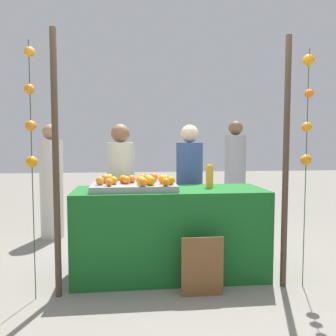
{
  "coord_description": "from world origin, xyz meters",
  "views": [
    {
      "loc": [
        -0.42,
        -3.62,
        1.38
      ],
      "look_at": [
        0.0,
        0.15,
        1.08
      ],
      "focal_mm": 39.09,
      "sensor_mm": 36.0,
      "label": 1
    }
  ],
  "objects_px": {
    "orange_0": "(143,178)",
    "chalkboard_sign": "(202,267)",
    "vendor_left": "(121,197)",
    "vendor_right": "(189,195)",
    "orange_1": "(149,180)",
    "stall_counter": "(170,232)",
    "juice_bottle": "(210,177)"
  },
  "relations": [
    {
      "from": "stall_counter",
      "to": "orange_0",
      "type": "bearing_deg",
      "value": 149.98
    },
    {
      "from": "juice_bottle",
      "to": "vendor_right",
      "type": "xyz_separation_m",
      "value": [
        -0.12,
        0.56,
        -0.28
      ]
    },
    {
      "from": "orange_0",
      "to": "vendor_left",
      "type": "bearing_deg",
      "value": 119.17
    },
    {
      "from": "chalkboard_sign",
      "to": "vendor_right",
      "type": "height_order",
      "value": "vendor_right"
    },
    {
      "from": "orange_0",
      "to": "vendor_left",
      "type": "relative_size",
      "value": 0.05
    },
    {
      "from": "stall_counter",
      "to": "vendor_left",
      "type": "relative_size",
      "value": 1.22
    },
    {
      "from": "orange_0",
      "to": "chalkboard_sign",
      "type": "xyz_separation_m",
      "value": [
        0.49,
        -0.68,
        -0.73
      ]
    },
    {
      "from": "orange_1",
      "to": "vendor_left",
      "type": "relative_size",
      "value": 0.06
    },
    {
      "from": "juice_bottle",
      "to": "chalkboard_sign",
      "type": "height_order",
      "value": "juice_bottle"
    },
    {
      "from": "orange_1",
      "to": "orange_0",
      "type": "bearing_deg",
      "value": 101.83
    },
    {
      "from": "chalkboard_sign",
      "to": "vendor_right",
      "type": "bearing_deg",
      "value": 86.08
    },
    {
      "from": "vendor_left",
      "to": "vendor_right",
      "type": "bearing_deg",
      "value": 3.06
    },
    {
      "from": "vendor_right",
      "to": "orange_0",
      "type": "bearing_deg",
      "value": -140.88
    },
    {
      "from": "juice_bottle",
      "to": "orange_1",
      "type": "bearing_deg",
      "value": -167.58
    },
    {
      "from": "stall_counter",
      "to": "juice_bottle",
      "type": "distance_m",
      "value": 0.7
    },
    {
      "from": "juice_bottle",
      "to": "vendor_right",
      "type": "distance_m",
      "value": 0.63
    },
    {
      "from": "orange_1",
      "to": "chalkboard_sign",
      "type": "height_order",
      "value": "orange_1"
    },
    {
      "from": "vendor_left",
      "to": "vendor_right",
      "type": "height_order",
      "value": "vendor_left"
    },
    {
      "from": "vendor_left",
      "to": "vendor_right",
      "type": "distance_m",
      "value": 0.8
    },
    {
      "from": "chalkboard_sign",
      "to": "vendor_right",
      "type": "relative_size",
      "value": 0.35
    },
    {
      "from": "orange_1",
      "to": "vendor_left",
      "type": "height_order",
      "value": "vendor_left"
    },
    {
      "from": "chalkboard_sign",
      "to": "vendor_left",
      "type": "xyz_separation_m",
      "value": [
        -0.72,
        1.1,
        0.47
      ]
    },
    {
      "from": "orange_1",
      "to": "vendor_right",
      "type": "distance_m",
      "value": 0.91
    },
    {
      "from": "juice_bottle",
      "to": "vendor_left",
      "type": "xyz_separation_m",
      "value": [
        -0.92,
        0.51,
        -0.27
      ]
    },
    {
      "from": "orange_0",
      "to": "chalkboard_sign",
      "type": "bearing_deg",
      "value": -54.4
    },
    {
      "from": "vendor_left",
      "to": "vendor_right",
      "type": "relative_size",
      "value": 1.0
    },
    {
      "from": "stall_counter",
      "to": "chalkboard_sign",
      "type": "relative_size",
      "value": 3.53
    },
    {
      "from": "orange_0",
      "to": "orange_1",
      "type": "xyz_separation_m",
      "value": [
        0.05,
        -0.23,
        0.01
      ]
    },
    {
      "from": "stall_counter",
      "to": "chalkboard_sign",
      "type": "height_order",
      "value": "stall_counter"
    },
    {
      "from": "stall_counter",
      "to": "orange_0",
      "type": "height_order",
      "value": "orange_0"
    },
    {
      "from": "vendor_left",
      "to": "juice_bottle",
      "type": "bearing_deg",
      "value": -29.23
    },
    {
      "from": "vendor_right",
      "to": "vendor_left",
      "type": "bearing_deg",
      "value": -176.94
    }
  ]
}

